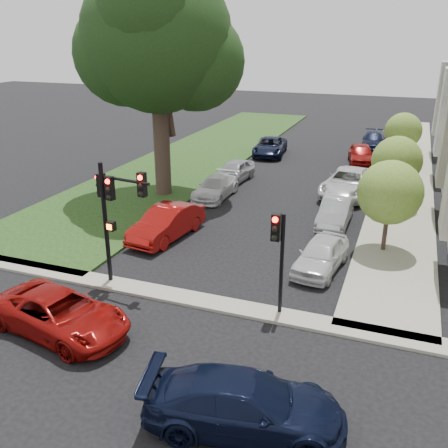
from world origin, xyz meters
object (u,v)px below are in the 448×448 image
(car_parked_0, at_px, (321,255))
(car_parked_2, at_px, (349,183))
(small_tree_a, at_px, (390,193))
(car_cross_near, at_px, (60,313))
(car_parked_8, at_px, (270,147))
(car_parked_3, at_px, (361,154))
(eucalyptus, at_px, (156,37))
(small_tree_b, at_px, (397,161))
(small_tree_c, at_px, (403,131))
(car_parked_6, at_px, (216,187))
(car_parked_1, at_px, (335,212))
(car_cross_far, at_px, (244,404))
(car_parked_4, at_px, (374,141))
(traffic_signal_main, at_px, (113,203))
(traffic_signal_secondary, at_px, (279,246))
(car_parked_5, at_px, (167,223))
(car_parked_7, at_px, (234,171))

(car_parked_0, height_order, car_parked_2, car_parked_2)
(small_tree_a, xyz_separation_m, car_parked_0, (-2.35, -2.81, -2.14))
(car_cross_near, xyz_separation_m, car_parked_8, (-0.40, 27.12, -0.00))
(car_parked_3, bearing_deg, eucalyptus, -140.96)
(small_tree_b, bearing_deg, small_tree_c, 90.00)
(eucalyptus, height_order, car_parked_6, eucalyptus)
(car_parked_0, relative_size, car_parked_1, 0.98)
(car_cross_far, relative_size, car_parked_4, 1.10)
(small_tree_b, bearing_deg, car_parked_1, -124.35)
(car_parked_4, relative_size, car_parked_6, 1.06)
(car_cross_near, xyz_separation_m, car_parked_3, (6.81, 26.75, 0.05))
(small_tree_b, xyz_separation_m, traffic_signal_main, (-9.61, -13.34, 0.66))
(car_parked_3, bearing_deg, car_parked_1, -99.17)
(traffic_signal_secondary, xyz_separation_m, car_parked_1, (0.58, 9.58, -1.97))
(eucalyptus, bearing_deg, small_tree_c, 42.89)
(car_parked_8, bearing_deg, car_parked_6, -97.46)
(car_parked_2, bearing_deg, car_cross_near, -103.86)
(small_tree_a, distance_m, small_tree_b, 6.47)
(small_tree_a, bearing_deg, car_cross_far, -101.39)
(car_cross_far, height_order, car_parked_0, car_cross_far)
(car_parked_3, bearing_deg, car_parked_5, -121.43)
(small_tree_a, relative_size, car_parked_5, 0.90)
(small_tree_a, bearing_deg, small_tree_b, 90.00)
(eucalyptus, distance_m, traffic_signal_main, 12.94)
(car_parked_3, bearing_deg, car_parked_0, -98.62)
(car_parked_5, bearing_deg, car_parked_2, 61.27)
(small_tree_c, height_order, car_parked_5, small_tree_c)
(eucalyptus, relative_size, car_parked_2, 2.31)
(small_tree_b, xyz_separation_m, car_parked_1, (-2.60, -3.81, -2.05))
(car_parked_3, xyz_separation_m, car_parked_6, (-7.30, -11.46, -0.11))
(car_parked_4, bearing_deg, car_parked_2, -94.25)
(car_parked_7, bearing_deg, car_parked_8, 93.45)
(car_parked_1, bearing_deg, car_cross_far, -89.54)
(eucalyptus, height_order, car_parked_8, eucalyptus)
(small_tree_a, bearing_deg, car_parked_4, 96.07)
(small_tree_b, bearing_deg, car_parked_2, 149.48)
(car_parked_2, relative_size, car_parked_6, 1.31)
(car_parked_1, xyz_separation_m, car_parked_3, (-0.17, 13.56, 0.07))
(car_parked_4, bearing_deg, small_tree_b, -84.66)
(eucalyptus, distance_m, car_parked_8, 15.37)
(car_parked_5, xyz_separation_m, car_parked_7, (-0.21, 10.35, -0.06))
(car_parked_5, xyz_separation_m, car_parked_8, (-0.03, 18.57, -0.08))
(car_parked_5, bearing_deg, traffic_signal_main, -78.37)
(car_parked_3, relative_size, car_parked_8, 0.87)
(traffic_signal_secondary, xyz_separation_m, car_parked_4, (0.83, 29.01, -1.97))
(car_parked_2, height_order, car_parked_6, car_parked_2)
(traffic_signal_main, height_order, car_parked_2, traffic_signal_main)
(eucalyptus, relative_size, car_parked_5, 2.83)
(car_parked_7, bearing_deg, car_parked_3, 51.41)
(traffic_signal_main, bearing_deg, small_tree_a, 35.58)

